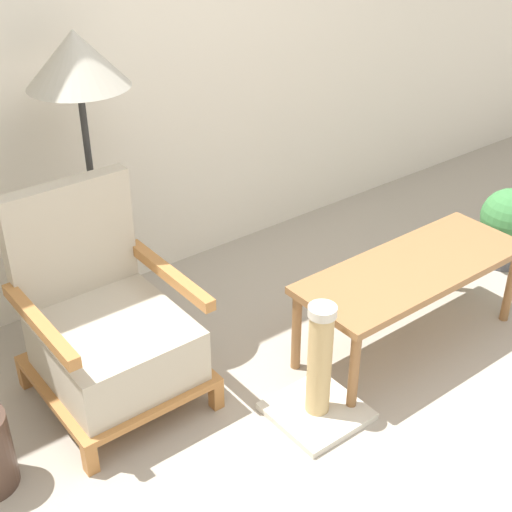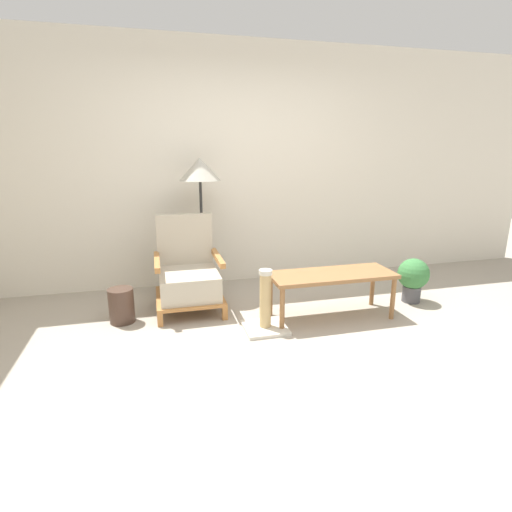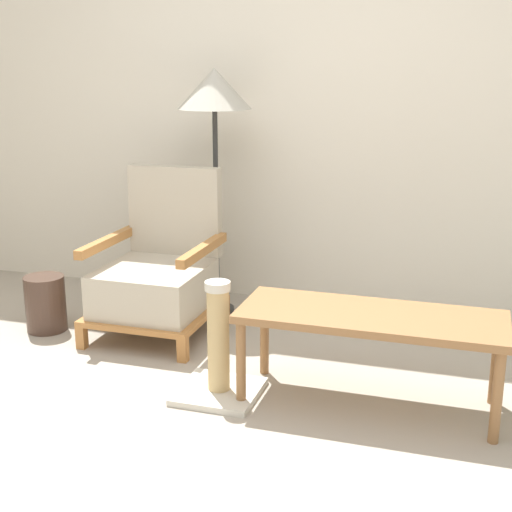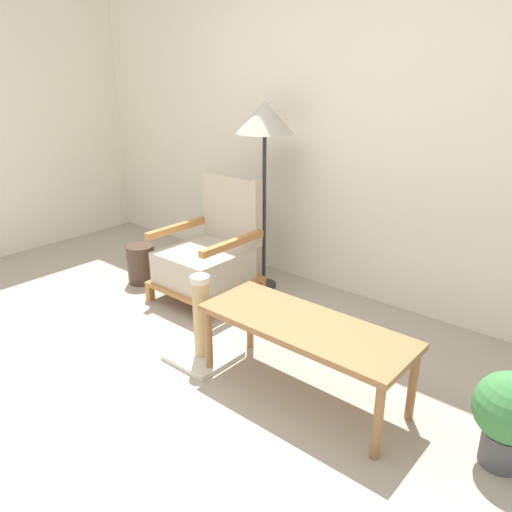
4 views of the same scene
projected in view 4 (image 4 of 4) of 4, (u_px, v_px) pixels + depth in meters
ground_plane at (128, 407)px, 2.64m from camera, size 14.00×14.00×0.00m
wall_back at (347, 116)px, 3.62m from camera, size 8.00×0.06×2.70m
armchair at (209, 255)px, 3.81m from camera, size 0.64×0.68×0.91m
floor_lamp at (265, 124)px, 3.64m from camera, size 0.43×0.43×1.46m
coffee_table at (304, 331)px, 2.63m from camera, size 1.16×0.44×0.44m
vase at (141, 264)px, 4.13m from camera, size 0.23×0.23×0.32m
potted_plant at (509, 414)px, 2.18m from camera, size 0.32×0.32×0.46m
scratching_post at (202, 333)px, 3.03m from camera, size 0.37×0.37×0.55m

